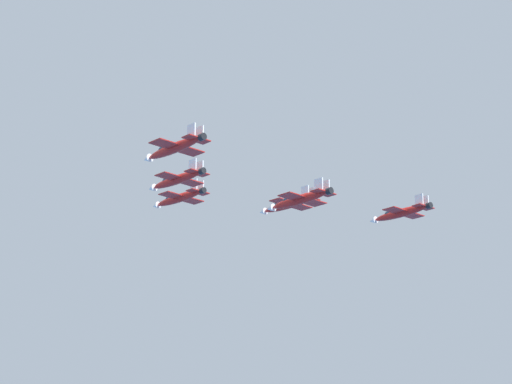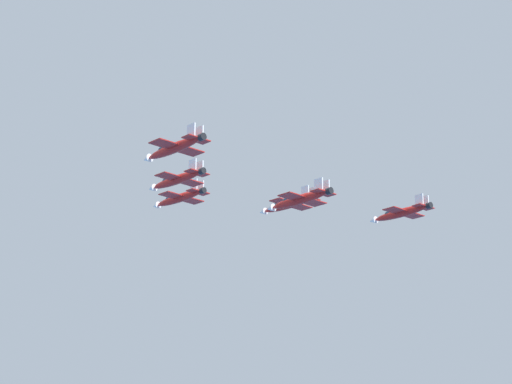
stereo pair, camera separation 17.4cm
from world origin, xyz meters
The scene contains 6 objects.
jet_lead centered at (5.90, 1.19, 100.70)m, with size 9.79×14.62×3.30m.
jet_left_wingman centered at (0.17, -19.74, 97.33)m, with size 9.38×14.02×3.16m.
jet_right_wingman centered at (25.63, -7.84, 98.69)m, with size 9.60×14.35×3.23m.
jet_left_outer centered at (-5.56, -40.67, 95.33)m, with size 9.38×14.10×3.15m.
jet_right_outer centered at (45.36, -16.86, 96.26)m, with size 9.59×14.45×3.22m.
jet_slot_rear centered at (19.90, -28.77, 92.91)m, with size 9.72×14.57×3.27m.
Camera 2 is at (-40.98, -186.47, 40.24)m, focal length 71.63 mm.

